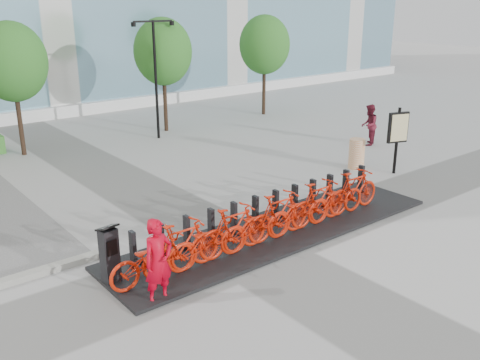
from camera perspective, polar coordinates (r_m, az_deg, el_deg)
ground at (r=13.18m, az=0.68°, el=-7.47°), size 120.00×120.00×0.00m
tree_1 at (r=22.08m, az=-23.15°, el=11.49°), size 2.60×2.60×5.10m
tree_2 at (r=24.66m, az=-8.23°, el=13.38°), size 2.60×2.60×5.10m
tree_3 at (r=28.18m, az=2.63°, el=14.20°), size 2.60×2.60×5.10m
streetlamp at (r=23.34m, az=-9.04°, el=11.92°), size 2.00×0.20×5.00m
dock_pad at (r=14.14m, az=4.01°, el=-5.44°), size 9.60×2.40×0.08m
dock_rail_posts at (r=14.32m, az=2.94°, el=-3.07°), size 8.02×0.50×0.85m
bike_0 at (r=11.57m, az=-9.27°, el=-8.29°), size 2.04×0.71×1.07m
bike_1 at (r=11.86m, az=-6.25°, el=-7.10°), size 1.98×0.56×1.19m
bike_2 at (r=12.25m, az=-3.39°, el=-6.46°), size 2.04×0.71×1.07m
bike_3 at (r=12.61m, az=-0.72°, el=-5.35°), size 1.98×0.56×1.19m
bike_4 at (r=13.05m, az=1.79°, el=-4.78°), size 2.04×0.71×1.07m
bike_5 at (r=13.47m, az=4.13°, el=-3.78°), size 1.98×0.56×1.19m
bike_6 at (r=13.96m, az=6.31°, el=-3.28°), size 2.04×0.71×1.07m
bike_7 at (r=14.42m, az=8.35°, el=-2.38°), size 1.98×0.56×1.19m
bike_8 at (r=14.95m, az=10.24°, el=-1.95°), size 2.04×0.71×1.07m
bike_9 at (r=15.45m, az=12.02°, el=-1.14°), size 1.98×0.56×1.19m
kiosk at (r=11.71m, az=-13.75°, el=-7.68°), size 0.44×0.39×1.33m
worker_red at (r=10.81m, az=-8.70°, el=-8.59°), size 0.70×0.50×1.80m
pedestrian at (r=22.95m, az=13.59°, el=5.73°), size 1.04×0.97×1.71m
construction_barrel at (r=19.67m, az=12.33°, el=2.75°), size 0.57×0.57×1.09m
map_sign at (r=19.19m, az=16.50°, el=5.10°), size 0.76×0.35×2.33m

